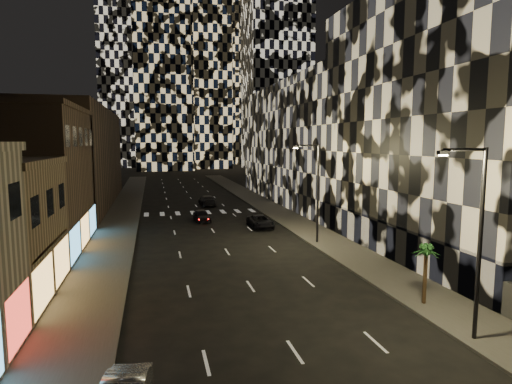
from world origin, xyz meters
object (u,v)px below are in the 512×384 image
car_dark_oncoming (207,200)px  palm_tree (426,254)px  car_dark_rightlane (260,222)px  streetlight_near (476,231)px  streetlight_far (315,186)px  car_dark_midlane (202,216)px

car_dark_oncoming → palm_tree: bearing=98.0°
car_dark_rightlane → streetlight_near: bearing=-84.9°
streetlight_far → car_dark_midlane: 16.80m
streetlight_near → palm_tree: size_ratio=2.59×
streetlight_far → car_dark_oncoming: 27.27m
streetlight_far → car_dark_midlane: bearing=123.6°
streetlight_near → car_dark_oncoming: 46.74m
car_dark_rightlane → streetlight_far: bearing=-70.9°
streetlight_near → car_dark_rightlane: streetlight_near is taller
car_dark_oncoming → streetlight_near: bearing=96.2°
streetlight_far → car_dark_rightlane: streetlight_far is taller
streetlight_near → palm_tree: bearing=81.8°
streetlight_near → car_dark_rightlane: 28.88m
car_dark_oncoming → car_dark_midlane: bearing=78.0°
car_dark_midlane → palm_tree: size_ratio=1.19×
streetlight_far → car_dark_midlane: (-8.92, 13.45, -4.65)m
car_dark_oncoming → car_dark_rightlane: bearing=99.6°
streetlight_far → palm_tree: (0.65, -15.54, -2.33)m
car_dark_midlane → palm_tree: (9.57, -28.99, 2.31)m
car_dark_midlane → car_dark_oncoming: 12.77m
streetlight_near → car_dark_oncoming: bearing=98.3°
streetlight_far → palm_tree: 15.73m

